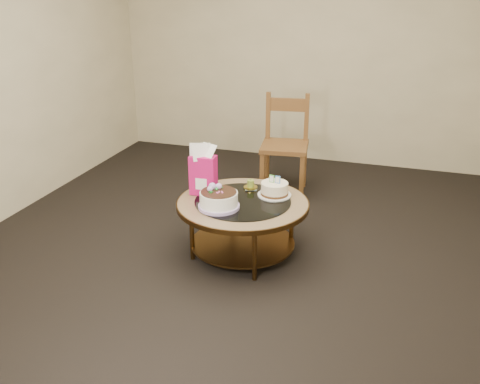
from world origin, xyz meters
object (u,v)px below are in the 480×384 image
(coffee_table, at_px, (243,210))
(cream_cake, at_px, (275,189))
(decorated_cake, at_px, (219,200))
(gift_bag, at_px, (203,170))
(dining_chair, at_px, (285,144))

(coffee_table, bearing_deg, cream_cake, 41.01)
(decorated_cake, distance_m, gift_bag, 0.33)
(coffee_table, xyz_separation_m, dining_chair, (-0.00, 1.40, 0.12))
(coffee_table, relative_size, dining_chair, 1.04)
(coffee_table, relative_size, cream_cake, 3.86)
(coffee_table, relative_size, gift_bag, 2.52)
(coffee_table, xyz_separation_m, gift_bag, (-0.34, 0.04, 0.28))
(decorated_cake, distance_m, dining_chair, 1.58)
(decorated_cake, bearing_deg, dining_chair, 85.38)
(coffee_table, bearing_deg, gift_bag, 172.86)
(gift_bag, bearing_deg, dining_chair, 73.85)
(cream_cake, distance_m, gift_bag, 0.58)
(dining_chair, bearing_deg, coffee_table, -97.73)
(coffee_table, height_order, cream_cake, cream_cake)
(coffee_table, distance_m, gift_bag, 0.44)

